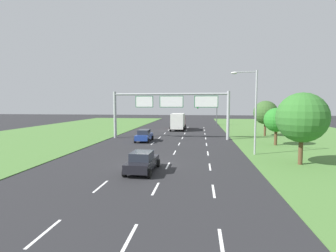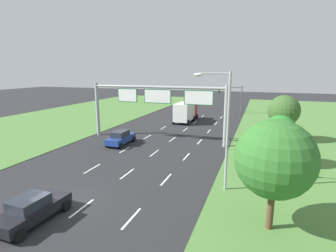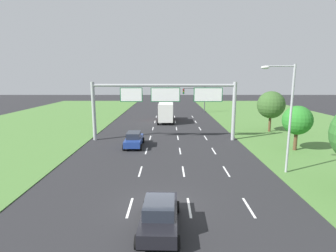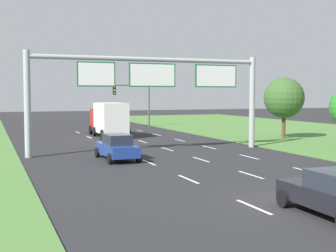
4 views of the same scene
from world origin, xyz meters
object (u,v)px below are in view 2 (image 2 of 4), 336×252
(box_truck, at_px, (186,112))
(traffic_light_mast, at_px, (232,94))
(sign_gantry, at_px, (158,101))
(roadside_tree_near, at_px, (275,159))
(roadside_tree_far, at_px, (284,111))
(car_near_red, at_px, (121,138))
(car_lead_silver, at_px, (32,209))
(roadside_tree_mid, at_px, (280,132))
(street_lamp, at_px, (223,121))

(box_truck, distance_m, traffic_light_mast, 13.51)
(sign_gantry, distance_m, roadside_tree_near, 19.83)
(roadside_tree_near, height_order, roadside_tree_far, roadside_tree_near)
(car_near_red, distance_m, car_lead_silver, 16.31)
(car_near_red, relative_size, car_lead_silver, 1.00)
(car_lead_silver, height_order, roadside_tree_near, roadside_tree_near)
(traffic_light_mast, relative_size, roadside_tree_near, 0.91)
(car_lead_silver, bearing_deg, traffic_light_mast, 83.55)
(box_truck, relative_size, roadside_tree_mid, 1.51)
(car_lead_silver, bearing_deg, roadside_tree_mid, 48.16)
(car_lead_silver, distance_m, street_lamp, 13.04)
(sign_gantry, relative_size, roadside_tree_near, 2.81)
(roadside_tree_far, bearing_deg, traffic_light_mast, 112.70)
(box_truck, distance_m, roadside_tree_mid, 22.25)
(car_near_red, relative_size, box_truck, 0.62)
(car_near_red, bearing_deg, roadside_tree_far, 22.99)
(car_lead_silver, bearing_deg, sign_gantry, 91.11)
(car_lead_silver, height_order, traffic_light_mast, traffic_light_mast)
(roadside_tree_near, bearing_deg, box_truck, 114.32)
(box_truck, bearing_deg, street_lamp, -68.02)
(street_lamp, xyz_separation_m, roadside_tree_mid, (4.19, 6.51, -1.89))
(roadside_tree_far, bearing_deg, roadside_tree_near, -95.19)
(car_lead_silver, distance_m, sign_gantry, 19.53)
(car_lead_silver, relative_size, roadside_tree_mid, 0.94)
(street_lamp, height_order, roadside_tree_far, street_lamp)
(car_near_red, distance_m, street_lamp, 15.75)
(car_lead_silver, xyz_separation_m, box_truck, (0.07, 31.93, 0.98))
(car_near_red, height_order, roadside_tree_far, roadside_tree_far)
(sign_gantry, bearing_deg, roadside_tree_mid, -19.29)
(roadside_tree_mid, bearing_deg, box_truck, 127.75)
(sign_gantry, distance_m, roadside_tree_mid, 14.37)
(box_truck, bearing_deg, car_lead_silver, -89.50)
(car_lead_silver, distance_m, box_truck, 31.94)
(street_lamp, relative_size, roadside_tree_far, 1.50)
(car_lead_silver, relative_size, sign_gantry, 0.26)
(car_near_red, distance_m, roadside_tree_near, 20.46)
(sign_gantry, xyz_separation_m, roadside_tree_far, (14.40, 4.76, -1.16))
(sign_gantry, xyz_separation_m, roadside_tree_near, (12.58, -15.29, -0.93))
(box_truck, distance_m, street_lamp, 26.05)
(sign_gantry, xyz_separation_m, roadside_tree_mid, (13.46, -4.71, -1.77))
(roadside_tree_far, bearing_deg, street_lamp, -107.79)
(street_lamp, xyz_separation_m, roadside_tree_far, (5.13, 15.98, -1.28))
(street_lamp, distance_m, roadside_tree_near, 5.35)
(car_near_red, distance_m, sign_gantry, 6.27)
(roadside_tree_mid, bearing_deg, sign_gantry, 160.71)
(sign_gantry, height_order, roadside_tree_mid, sign_gantry)
(car_lead_silver, xyz_separation_m, roadside_tree_far, (14.61, 23.84, 3.01))
(sign_gantry, height_order, street_lamp, street_lamp)
(box_truck, relative_size, roadside_tree_near, 1.16)
(sign_gantry, relative_size, street_lamp, 2.03)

